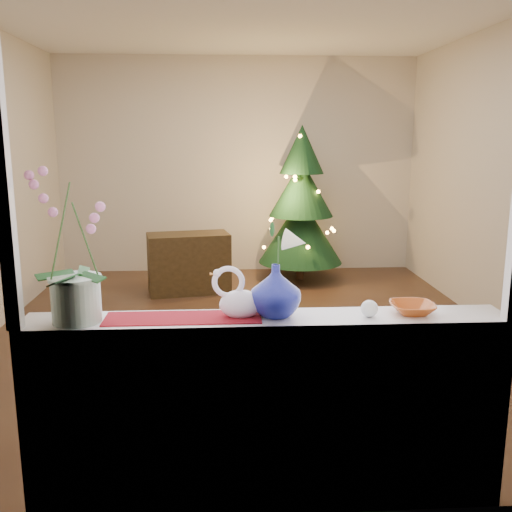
{
  "coord_description": "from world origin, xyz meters",
  "views": [
    {
      "loc": [
        -0.2,
        -4.83,
        1.72
      ],
      "look_at": [
        0.01,
        -1.4,
        1.0
      ],
      "focal_mm": 40.0,
      "sensor_mm": 36.0,
      "label": 1
    }
  ],
  "objects": [
    {
      "name": "windowsill",
      "position": [
        0.0,
        -2.37,
        0.9
      ],
      "size": [
        2.2,
        0.26,
        0.04
      ],
      "primitive_type": "cube",
      "color": "white",
      "rests_on": "window_apron"
    },
    {
      "name": "orchid_pot",
      "position": [
        -0.84,
        -2.39,
        1.26
      ],
      "size": [
        0.3,
        0.3,
        0.68
      ],
      "primitive_type": null,
      "rotation": [
        0.0,
        0.0,
        -0.4
      ],
      "color": "beige",
      "rests_on": "windowsill"
    },
    {
      "name": "window_apron",
      "position": [
        0.0,
        -2.46,
        0.44
      ],
      "size": [
        2.2,
        0.08,
        0.88
      ],
      "primitive_type": "cube",
      "color": "white",
      "rests_on": "ground"
    },
    {
      "name": "runner",
      "position": [
        -0.38,
        -2.37,
        0.92
      ],
      "size": [
        0.7,
        0.2,
        0.01
      ],
      "primitive_type": "cube",
      "color": "maroon",
      "rests_on": "windowsill"
    },
    {
      "name": "swan",
      "position": [
        -0.12,
        -2.37,
        1.03
      ],
      "size": [
        0.27,
        0.13,
        0.22
      ],
      "primitive_type": null,
      "rotation": [
        0.0,
        0.0,
        0.05
      ],
      "color": "white",
      "rests_on": "windowsill"
    },
    {
      "name": "wall_back",
      "position": [
        0.0,
        2.5,
        1.35
      ],
      "size": [
        4.5,
        0.1,
        2.7
      ],
      "primitive_type": "cube",
      "color": "beige",
      "rests_on": "ground"
    },
    {
      "name": "xmas_tree",
      "position": [
        0.75,
        1.95,
        0.93
      ],
      "size": [
        1.31,
        1.31,
        1.86
      ],
      "primitive_type": null,
      "rotation": [
        0.0,
        0.0,
        0.37
      ],
      "color": "black",
      "rests_on": "ground"
    },
    {
      "name": "side_table",
      "position": [
        -0.58,
        1.42,
        0.33
      ],
      "size": [
        0.96,
        0.61,
        0.67
      ],
      "primitive_type": "cube",
      "rotation": [
        0.0,
        0.0,
        0.19
      ],
      "color": "black",
      "rests_on": "ground"
    },
    {
      "name": "wall_right",
      "position": [
        2.25,
        0.0,
        1.35
      ],
      "size": [
        0.1,
        5.0,
        2.7
      ],
      "primitive_type": "cube",
      "color": "beige",
      "rests_on": "ground"
    },
    {
      "name": "amber_dish",
      "position": [
        0.67,
        -2.36,
        0.94
      ],
      "size": [
        0.18,
        0.18,
        0.04
      ],
      "primitive_type": "imported",
      "rotation": [
        0.0,
        0.0,
        -0.04
      ],
      "color": "#A74716",
      "rests_on": "windowsill"
    },
    {
      "name": "ground",
      "position": [
        0.0,
        0.0,
        0.0
      ],
      "size": [
        5.0,
        5.0,
        0.0
      ],
      "primitive_type": "plane",
      "color": "#331E14",
      "rests_on": "ground"
    },
    {
      "name": "paperweight",
      "position": [
        0.46,
        -2.4,
        0.96
      ],
      "size": [
        0.09,
        0.09,
        0.08
      ],
      "primitive_type": "sphere",
      "rotation": [
        0.0,
        0.0,
        0.25
      ],
      "color": "silver",
      "rests_on": "windowsill"
    },
    {
      "name": "window_frame",
      "position": [
        0.0,
        -2.47,
        1.7
      ],
      "size": [
        2.22,
        0.06,
        1.6
      ],
      "primitive_type": null,
      "color": "white",
      "rests_on": "windowsill"
    },
    {
      "name": "wall_front",
      "position": [
        0.0,
        -2.5,
        1.35
      ],
      "size": [
        4.5,
        0.1,
        2.7
      ],
      "primitive_type": "cube",
      "color": "beige",
      "rests_on": "ground"
    },
    {
      "name": "blue_vase",
      "position": [
        0.04,
        -2.36,
        1.06
      ],
      "size": [
        0.32,
        0.32,
        0.28
      ],
      "primitive_type": "imported",
      "rotation": [
        0.0,
        0.0,
        -0.23
      ],
      "color": "navy",
      "rests_on": "windowsill"
    },
    {
      "name": "ceiling",
      "position": [
        0.0,
        0.0,
        2.7
      ],
      "size": [
        5.0,
        5.0,
        0.0
      ],
      "primitive_type": "plane",
      "color": "white",
      "rests_on": "wall_back"
    },
    {
      "name": "lily",
      "position": [
        0.04,
        -2.36,
        1.3
      ],
      "size": [
        0.15,
        0.09,
        0.21
      ],
      "primitive_type": null,
      "color": "white",
      "rests_on": "blue_vase"
    }
  ]
}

